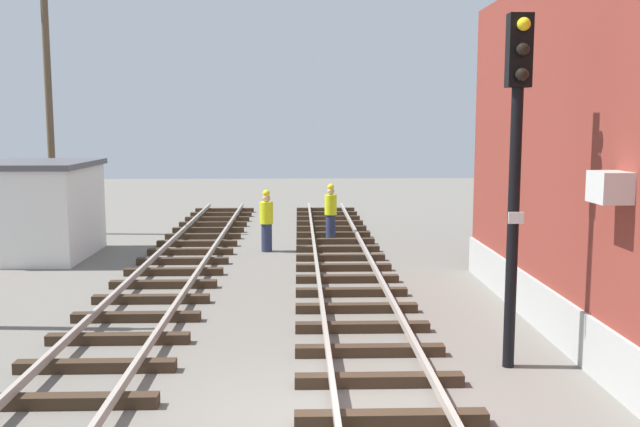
% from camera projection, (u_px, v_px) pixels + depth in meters
% --- Properties ---
extents(ground_plane, '(80.00, 80.00, 0.00)m').
position_uv_depth(ground_plane, '(324.00, 426.00, 9.08)').
color(ground_plane, slate).
extents(track_near_building, '(2.50, 44.90, 0.32)m').
position_uv_depth(track_near_building, '(391.00, 416.00, 9.09)').
color(track_near_building, '#38281C').
rests_on(track_near_building, ground).
extents(track_centre, '(2.50, 44.90, 0.32)m').
position_uv_depth(track_centre, '(49.00, 420.00, 8.95)').
color(track_centre, '#38281C').
rests_on(track_centre, ground).
extents(signal_mast, '(0.36, 0.40, 5.50)m').
position_uv_depth(signal_mast, '(516.00, 151.00, 10.83)').
color(signal_mast, black).
rests_on(signal_mast, ground).
extents(control_hut, '(3.00, 3.80, 2.76)m').
position_uv_depth(control_hut, '(39.00, 209.00, 20.33)').
color(control_hut, silver).
rests_on(control_hut, ground).
extents(utility_pole_far, '(1.80, 0.24, 8.82)m').
position_uv_depth(utility_pole_far, '(49.00, 100.00, 24.12)').
color(utility_pole_far, brown).
rests_on(utility_pole_far, ground).
extents(track_worker_foreground, '(0.40, 0.40, 1.87)m').
position_uv_depth(track_worker_foreground, '(331.00, 212.00, 23.24)').
color(track_worker_foreground, '#262D4C').
rests_on(track_worker_foreground, ground).
extents(track_worker_distant, '(0.40, 0.40, 1.87)m').
position_uv_depth(track_worker_distant, '(267.00, 221.00, 21.20)').
color(track_worker_distant, '#262D4C').
rests_on(track_worker_distant, ground).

